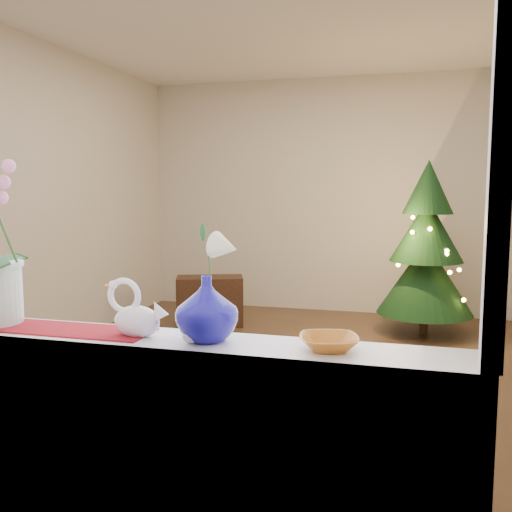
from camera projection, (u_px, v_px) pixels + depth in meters
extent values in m
plane|color=#3A2317|center=(292.00, 377.00, 4.36)|extent=(5.00, 5.00, 0.00)
cube|color=beige|center=(338.00, 196.00, 6.60)|extent=(4.50, 0.10, 2.70)
cube|color=beige|center=(134.00, 215.00, 1.81)|extent=(4.50, 0.10, 2.70)
cube|color=beige|center=(32.00, 199.00, 4.80)|extent=(0.10, 5.00, 2.70)
plane|color=white|center=(295.00, 10.00, 4.05)|extent=(5.00, 5.00, 0.00)
cube|color=white|center=(146.00, 480.00, 1.96)|extent=(2.20, 0.08, 0.88)
cube|color=white|center=(155.00, 342.00, 1.99)|extent=(2.20, 0.26, 0.04)
cube|color=maroon|center=(60.00, 329.00, 2.09)|extent=(0.70, 0.20, 0.01)
imported|color=#0B0768|center=(207.00, 304.00, 1.92)|extent=(0.27, 0.27, 0.26)
sphere|color=silver|center=(191.00, 334.00, 1.90)|extent=(0.07, 0.07, 0.07)
imported|color=#AC621D|center=(329.00, 344.00, 1.82)|extent=(0.20, 0.20, 0.04)
cube|color=black|center=(210.00, 301.00, 6.01)|extent=(0.77, 0.56, 0.52)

